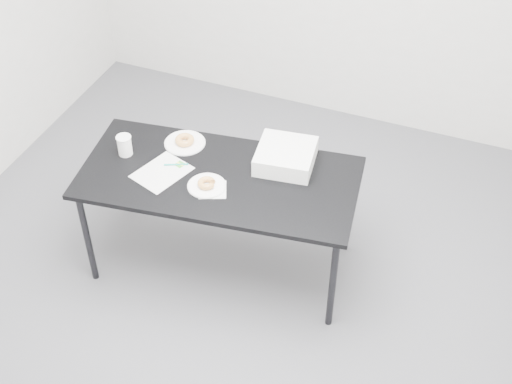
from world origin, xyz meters
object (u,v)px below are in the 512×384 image
at_px(donut_near, 207,183).
at_px(donut_far, 185,140).
at_px(scorecard, 162,172).
at_px(plate_far, 185,143).
at_px(coffee_cup, 125,145).
at_px(bakery_box, 286,156).
at_px(pen, 176,164).
at_px(table, 219,183).
at_px(plate_near, 207,186).

height_order(donut_near, donut_far, donut_far).
bearing_deg(donut_far, scorecard, -90.97).
bearing_deg(plate_far, coffee_cup, -142.33).
xyz_separation_m(scorecard, bakery_box, (0.64, 0.34, 0.05)).
height_order(scorecard, donut_near, donut_near).
relative_size(scorecard, donut_far, 2.62).
bearing_deg(coffee_cup, scorecard, -15.13).
distance_m(pen, coffee_cup, 0.33).
xyz_separation_m(scorecard, coffee_cup, (-0.28, 0.08, 0.06)).
distance_m(coffee_cup, bakery_box, 0.95).
height_order(scorecard, pen, pen).
relative_size(table, scorecard, 5.52).
bearing_deg(bakery_box, table, -149.97).
bearing_deg(plate_far, table, -32.64).
distance_m(donut_far, coffee_cup, 0.36).
distance_m(pen, plate_near, 0.26).
bearing_deg(table, plate_far, 139.72).
xyz_separation_m(pen, donut_far, (-0.04, 0.21, 0.02)).
bearing_deg(plate_far, pen, -78.03).
relative_size(donut_far, coffee_cup, 0.92).
height_order(table, donut_far, donut_far).
bearing_deg(scorecard, donut_far, 108.01).
distance_m(plate_far, coffee_cup, 0.36).
height_order(scorecard, plate_near, plate_near).
bearing_deg(donut_near, donut_far, 132.77).
bearing_deg(table, donut_far, 139.72).
relative_size(pen, plate_far, 0.57).
bearing_deg(plate_near, pen, 156.95).
height_order(plate_far, coffee_cup, coffee_cup).
bearing_deg(donut_far, bakery_box, 4.02).
bearing_deg(donut_near, bakery_box, 45.91).
bearing_deg(table, plate_near, -110.93).
bearing_deg(donut_far, plate_far, 0.00).
bearing_deg(donut_far, plate_near, -47.23).
height_order(table, pen, pen).
distance_m(plate_far, bakery_box, 0.63).
bearing_deg(table, bakery_box, 30.00).
xyz_separation_m(plate_far, donut_far, (0.00, 0.00, 0.02)).
height_order(table, plate_far, plate_far).
bearing_deg(coffee_cup, donut_far, 37.67).
xyz_separation_m(donut_far, coffee_cup, (-0.28, -0.22, 0.04)).
height_order(donut_far, bakery_box, bakery_box).
xyz_separation_m(plate_near, donut_near, (0.00, -0.00, 0.02)).
bearing_deg(donut_far, donut_near, -47.23).
relative_size(scorecard, bakery_box, 0.94).
bearing_deg(scorecard, pen, 79.74).
bearing_deg(plate_far, bakery_box, 4.02).
height_order(plate_far, bakery_box, bakery_box).
bearing_deg(donut_near, plate_near, 90.00).
bearing_deg(scorecard, bakery_box, 47.00).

